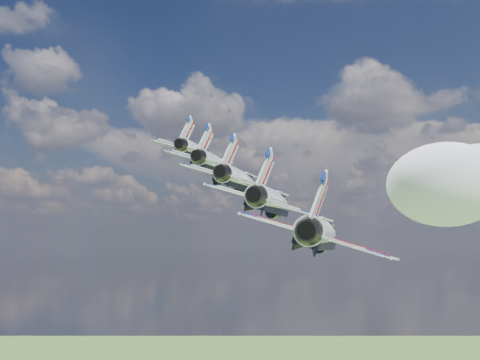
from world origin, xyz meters
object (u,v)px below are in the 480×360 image
at_px(jet_1, 216,164).
at_px(jet_2, 240,180).
at_px(jet_3, 273,202).
at_px(jet_4, 321,233).
at_px(jet_0, 198,152).

height_order(jet_1, jet_2, jet_1).
bearing_deg(jet_3, jet_1, 121.23).
height_order(jet_1, jet_3, jet_1).
distance_m(jet_2, jet_4, 22.89).
bearing_deg(jet_0, jet_1, -58.77).
height_order(jet_2, jet_3, jet_2).
relative_size(jet_2, jet_3, 1.00).
bearing_deg(jet_4, jet_2, 121.23).
distance_m(jet_3, jet_4, 11.45).
xyz_separation_m(jet_1, jet_3, (14.75, -16.27, -6.48)).
xyz_separation_m(jet_2, jet_4, (14.75, -16.27, -6.48)).
height_order(jet_0, jet_4, jet_0).
distance_m(jet_2, jet_3, 11.45).
relative_size(jet_2, jet_4, 1.00).
relative_size(jet_1, jet_3, 1.00).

